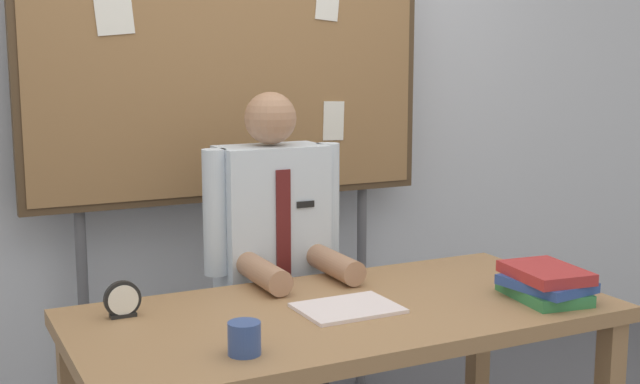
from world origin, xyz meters
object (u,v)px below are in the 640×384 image
desk (345,334)px  bulletin_board (232,73)px  book_stack (545,283)px  coffee_mug (244,338)px  desk_clock (123,301)px  person (273,290)px  open_notebook (348,308)px

desk → bulletin_board: bearing=90.0°
book_stack → coffee_mug: (-1.08, -0.04, -0.01)m
bulletin_board → desk_clock: size_ratio=17.91×
person → desk_clock: 0.76m
desk → open_notebook: (0.00, -0.02, 0.09)m
desk → person: bearing=90.0°
bulletin_board → desk_clock: 1.21m
desk → book_stack: (0.64, -0.21, 0.14)m
book_stack → coffee_mug: 1.08m
desk → book_stack: 0.69m
person → open_notebook: person is taller
desk → open_notebook: size_ratio=5.56×
book_stack → open_notebook: size_ratio=1.02×
desk → person: 0.58m
coffee_mug → desk_clock: bearing=115.1°
person → coffee_mug: (-0.44, -0.83, 0.14)m
desk → bulletin_board: bulletin_board is taller
open_notebook → coffee_mug: size_ratio=3.44×
bulletin_board → book_stack: bulletin_board is taller
desk → coffee_mug: 0.52m
book_stack → open_notebook: bearing=163.7°
open_notebook → desk_clock: size_ratio=2.73×
person → coffee_mug: 0.95m
desk_clock → person: bearing=28.8°
desk_clock → open_notebook: bearing=-20.4°
person → book_stack: (0.64, -0.79, 0.15)m
book_stack → desk_clock: (-1.30, 0.43, -0.00)m
desk → coffee_mug: coffee_mug is taller
open_notebook → coffee_mug: 0.49m
book_stack → desk_clock: desk_clock is taller
person → desk: bearing=-90.0°
desk → desk_clock: (-0.66, 0.22, 0.14)m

